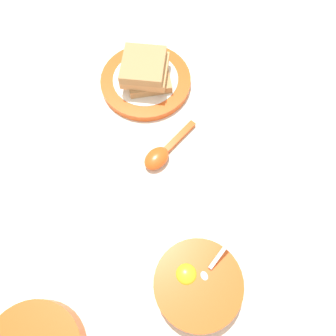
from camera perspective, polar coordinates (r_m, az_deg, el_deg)
name	(u,v)px	position (r m, az deg, el deg)	size (l,w,h in m)	color
ground_plane	(107,198)	(0.68, -10.51, -5.21)	(3.00, 3.00, 0.00)	silver
egg_bowl	(197,284)	(0.62, 5.15, -19.53)	(0.16, 0.16, 0.07)	#DB5119
toast_plate	(146,81)	(0.80, -3.89, 14.85)	(0.21, 0.21, 0.02)	#DB5119
toast_sandwich	(146,70)	(0.77, -3.94, 16.61)	(0.14, 0.14, 0.06)	tan
soup_spoon	(161,154)	(0.70, -1.24, 2.42)	(0.08, 0.15, 0.03)	#DB5119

